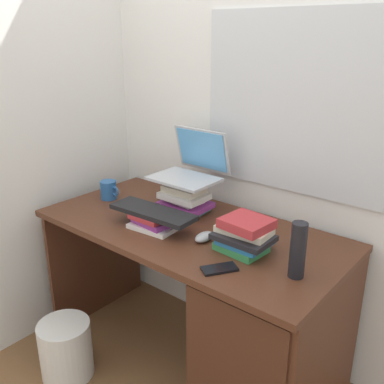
% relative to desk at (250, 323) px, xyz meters
% --- Properties ---
extents(ground_plane, '(6.00, 6.00, 0.00)m').
position_rel_desk_xyz_m(ground_plane, '(-0.37, 0.03, -0.41)').
color(ground_plane, brown).
extents(wall_back, '(6.00, 0.06, 2.60)m').
position_rel_desk_xyz_m(wall_back, '(-0.37, 0.42, 0.89)').
color(wall_back, white).
rests_on(wall_back, ground).
extents(wall_left, '(0.05, 6.00, 2.60)m').
position_rel_desk_xyz_m(wall_left, '(-1.21, 0.03, 0.89)').
color(wall_left, silver).
rests_on(wall_left, ground).
extents(desk, '(1.45, 0.70, 0.76)m').
position_rel_desk_xyz_m(desk, '(0.00, 0.00, 0.00)').
color(desk, '#4C2819').
rests_on(desk, ground).
extents(book_stack_tall, '(0.24, 0.19, 0.16)m').
position_rel_desk_xyz_m(book_stack_tall, '(-0.50, 0.15, 0.42)').
color(book_stack_tall, teal).
rests_on(book_stack_tall, desk).
extents(book_stack_keyboard_riser, '(0.23, 0.17, 0.07)m').
position_rel_desk_xyz_m(book_stack_keyboard_riser, '(-0.49, -0.08, 0.38)').
color(book_stack_keyboard_riser, white).
rests_on(book_stack_keyboard_riser, desk).
extents(book_stack_side, '(0.24, 0.19, 0.14)m').
position_rel_desk_xyz_m(book_stack_side, '(-0.04, -0.01, 0.41)').
color(book_stack_side, '#338C4C').
rests_on(book_stack_side, desk).
extents(laptop, '(0.32, 0.29, 0.24)m').
position_rel_desk_xyz_m(laptop, '(-0.51, 0.21, 0.57)').
color(laptop, '#B7BABF').
rests_on(laptop, book_stack_tall).
extents(keyboard, '(0.43, 0.16, 0.02)m').
position_rel_desk_xyz_m(keyboard, '(-0.49, -0.09, 0.42)').
color(keyboard, black).
rests_on(keyboard, book_stack_keyboard_riser).
extents(computer_mouse, '(0.06, 0.10, 0.04)m').
position_rel_desk_xyz_m(computer_mouse, '(-0.23, -0.04, 0.36)').
color(computer_mouse, '#A5A8AD').
rests_on(computer_mouse, desk).
extents(mug, '(0.13, 0.09, 0.10)m').
position_rel_desk_xyz_m(mug, '(-0.94, 0.03, 0.39)').
color(mug, '#265999').
rests_on(mug, desk).
extents(water_bottle, '(0.06, 0.06, 0.22)m').
position_rel_desk_xyz_m(water_bottle, '(0.22, -0.06, 0.45)').
color(water_bottle, black).
rests_on(water_bottle, desk).
extents(cell_phone, '(0.13, 0.15, 0.01)m').
position_rel_desk_xyz_m(cell_phone, '(-0.03, -0.20, 0.35)').
color(cell_phone, black).
rests_on(cell_phone, desk).
extents(wastebasket, '(0.25, 0.25, 0.29)m').
position_rel_desk_xyz_m(wastebasket, '(-0.77, -0.44, -0.27)').
color(wastebasket, silver).
rests_on(wastebasket, ground).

